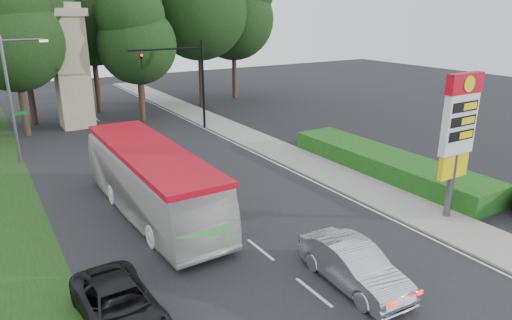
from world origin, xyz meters
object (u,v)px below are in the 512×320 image
monument (71,66)px  traffic_signal_mast (188,73)px  gas_station_pylon (459,127)px  sedan_silver (353,265)px  transit_bus (151,182)px  suv_charcoal (119,305)px  streetlight_signs (13,94)px

monument → traffic_signal_mast: bearing=-38.0°
gas_station_pylon → sedan_silver: gas_station_pylon is taller
transit_bus → suv_charcoal: size_ratio=2.54×
gas_station_pylon → traffic_signal_mast: 22.29m
gas_station_pylon → streetlight_signs: (-16.19, 20.01, -0.01)m
gas_station_pylon → traffic_signal_mast: traffic_signal_mast is taller
transit_bus → sedan_silver: bearing=-68.9°
gas_station_pylon → streetlight_signs: 25.74m
gas_station_pylon → monument: (-11.20, 28.01, 0.66)m
monument → suv_charcoal: bearing=-98.7°
streetlight_signs → monument: bearing=58.0°
monument → sedan_silver: size_ratio=2.12×
gas_station_pylon → transit_bus: 14.33m
streetlight_signs → suv_charcoal: 19.94m
gas_station_pylon → streetlight_signs: bearing=129.0°
transit_bus → sedan_silver: (4.04, -9.55, -0.87)m
monument → suv_charcoal: 28.22m
gas_station_pylon → transit_bus: size_ratio=0.58×
gas_station_pylon → sedan_silver: size_ratio=1.45×
suv_charcoal → traffic_signal_mast: bearing=59.3°
gas_station_pylon → streetlight_signs: streetlight_signs is taller
transit_bus → sedan_silver: 10.41m
streetlight_signs → monument: monument is taller
monument → sedan_silver: (3.50, -29.83, -4.32)m
suv_charcoal → gas_station_pylon: bearing=-3.5°
gas_station_pylon → sedan_silver: (-7.70, -1.82, -3.67)m
sedan_silver → suv_charcoal: bearing=166.2°
monument → streetlight_signs: bearing=-122.0°
streetlight_signs → sedan_silver: streetlight_signs is taller
transit_bus → sedan_silver: transit_bus is taller
monument → suv_charcoal: size_ratio=2.15×
traffic_signal_mast → monument: 9.76m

